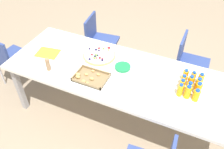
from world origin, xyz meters
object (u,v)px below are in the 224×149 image
Objects in this scene: paper_folder at (48,53)px; cardboard_tube at (48,65)px; chair_near_right at (99,38)px; juice_bottle_2 at (185,76)px; chair_near_left at (188,60)px; juice_bottle_5 at (183,81)px; juice_bottle_1 at (193,78)px; plate_stack at (123,67)px; chair_end at (8,57)px; juice_bottle_0 at (200,80)px; juice_bottle_10 at (188,92)px; juice_bottle_11 at (180,90)px; fruit_pizza at (99,55)px; juice_bottle_6 at (198,89)px; juice_bottle_7 at (189,88)px; juice_bottle_3 at (198,84)px; napkin_stack at (217,92)px; juice_bottle_4 at (190,82)px; juice_bottle_8 at (182,85)px; party_table at (122,77)px; snack_tray at (90,77)px; juice_bottle_9 at (196,95)px.

cardboard_tube is at bearing 128.28° from paper_folder.
chair_near_right is 5.60× the size of juice_bottle_2.
juice_bottle_5 reaches higher than chair_near_left.
juice_bottle_2 is at bearing 5.17° from juice_bottle_1.
plate_stack is (-0.68, 0.74, 0.25)m from chair_near_right.
chair_end is 2.42m from juice_bottle_0.
paper_folder is at bearing -21.98° from chair_near_right.
cardboard_tube is (1.53, 0.44, 0.00)m from juice_bottle_0.
juice_bottle_11 is at bearing 3.45° from juice_bottle_10.
chair_end reaches higher than fruit_pizza.
juice_bottle_0 is 1.00× the size of juice_bottle_6.
juice_bottle_0 reaches higher than juice_bottle_11.
juice_bottle_2 is 1.45m from cardboard_tube.
juice_bottle_7 is at bearing 6.93° from juice_bottle_6.
juice_bottle_6 is (-0.01, 0.07, 0.00)m from juice_bottle_3.
paper_folder is (1.91, 0.16, -0.00)m from napkin_stack.
juice_bottle_4 is at bearing 175.85° from fruit_pizza.
juice_bottle_8 is at bearing 17.39° from napkin_stack.
juice_bottle_10 is 1.09m from fruit_pizza.
juice_bottle_1 reaches higher than paper_folder.
juice_bottle_0 reaches higher than party_table.
juice_bottle_8 is 0.36m from napkin_stack.
juice_bottle_7 reaches higher than snack_tray.
juice_bottle_8 is (0.15, 0.07, -0.00)m from juice_bottle_3.
chair_near_right is 0.78m from fruit_pizza.
party_table is at bearing 0.34° from juice_bottle_7.
chair_near_right is 5.53× the size of juice_bottle_6.
juice_bottle_4 is at bearing 81.57° from juice_bottle_1.
juice_bottle_4 is at bearing -165.53° from cardboard_tube.
cardboard_tube is (1.53, 0.30, 0.00)m from juice_bottle_6.
juice_bottle_3 is 0.15m from juice_bottle_5.
juice_bottle_1 is at bearing -72.23° from juice_bottle_9.
juice_bottle_2 reaches higher than juice_bottle_9.
juice_bottle_9 is at bearing 179.01° from paper_folder.
juice_bottle_9 is (-0.15, 0.22, -0.01)m from juice_bottle_2.
juice_bottle_11 reaches higher than juice_bottle_4.
juice_bottle_4 reaches higher than juice_bottle_3.
plate_stack is 0.92m from paper_folder.
napkin_stack is at bearing -156.22° from juice_bottle_7.
chair_near_right is 1.68m from juice_bottle_3.
napkin_stack is (-0.26, 0.04, -0.06)m from juice_bottle_1.
juice_bottle_3 is at bearing -115.89° from juice_bottle_10.
fruit_pizza is at bearing -8.75° from juice_bottle_8.
chair_near_right is 5.75× the size of juice_bottle_11.
juice_bottle_11 is at bearing 167.29° from plate_stack.
chair_end is at bearing 2.70° from party_table.
party_table is 0.65m from juice_bottle_5.
chair_end is at bearing 3.98° from juice_bottle_5.
juice_bottle_9 is (-0.08, 0.07, -0.00)m from juice_bottle_7.
chair_near_left reaches higher than napkin_stack.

